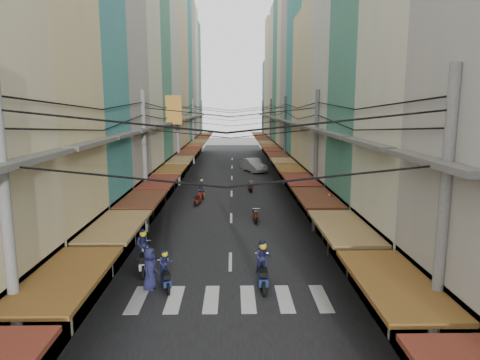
{
  "coord_description": "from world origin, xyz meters",
  "views": [
    {
      "loc": [
        0.15,
        -21.29,
        7.27
      ],
      "look_at": [
        0.58,
        5.45,
        2.66
      ],
      "focal_mm": 32.0,
      "sensor_mm": 36.0,
      "label": 1
    }
  ],
  "objects": [
    {
      "name": "market_umbrella",
      "position": [
        6.34,
        -5.85,
        2.27
      ],
      "size": [
        2.44,
        2.44,
        2.57
      ],
      "color": "#B2B2B7",
      "rests_on": "ground"
    },
    {
      "name": "traffic_sign",
      "position": [
        4.78,
        -1.27,
        2.37
      ],
      "size": [
        0.1,
        0.7,
        3.21
      ],
      "color": "gray",
      "rests_on": "ground"
    },
    {
      "name": "parked_scooters",
      "position": [
        4.92,
        -4.33,
        0.47
      ],
      "size": [
        12.77,
        12.39,
        0.98
      ],
      "color": "black",
      "rests_on": "ground"
    },
    {
      "name": "moving_scooters",
      "position": [
        -1.32,
        1.08,
        0.54
      ],
      "size": [
        5.85,
        21.72,
        1.98
      ],
      "color": "black",
      "rests_on": "ground"
    },
    {
      "name": "building_row_left",
      "position": [
        -7.92,
        16.56,
        9.78
      ],
      "size": [
        7.8,
        67.67,
        23.7
      ],
      "color": "beige",
      "rests_on": "ground"
    },
    {
      "name": "sidewalk_right",
      "position": [
        6.5,
        20.0,
        0.03
      ],
      "size": [
        3.0,
        80.0,
        0.06
      ],
      "primitive_type": "cube",
      "color": "gray",
      "rests_on": "ground"
    },
    {
      "name": "white_car",
      "position": [
        2.43,
        26.26,
        0.0
      ],
      "size": [
        5.65,
        3.79,
        1.86
      ],
      "primitive_type": "imported",
      "rotation": [
        0.0,
        0.0,
        0.36
      ],
      "color": "silver",
      "rests_on": "ground"
    },
    {
      "name": "pedestrians",
      "position": [
        -4.62,
        2.81,
        1.06
      ],
      "size": [
        14.14,
        20.16,
        2.2
      ],
      "color": "black",
      "rests_on": "ground"
    },
    {
      "name": "bicycle",
      "position": [
        6.12,
        -1.39,
        0.0
      ],
      "size": [
        1.55,
        1.08,
        1.0
      ],
      "primitive_type": "imported",
      "rotation": [
        0.0,
        0.0,
        1.16
      ],
      "color": "black",
      "rests_on": "ground"
    },
    {
      "name": "building_row_right",
      "position": [
        7.92,
        16.45,
        9.41
      ],
      "size": [
        7.8,
        68.98,
        22.59
      ],
      "color": "teal",
      "rests_on": "ground"
    },
    {
      "name": "ground",
      "position": [
        0.0,
        0.0,
        0.0
      ],
      "size": [
        160.0,
        160.0,
        0.0
      ],
      "primitive_type": "plane",
      "color": "slate",
      "rests_on": "ground"
    },
    {
      "name": "road",
      "position": [
        0.0,
        20.0,
        0.01
      ],
      "size": [
        10.0,
        80.0,
        0.02
      ],
      "primitive_type": "cube",
      "color": "black",
      "rests_on": "ground"
    },
    {
      "name": "crosswalk",
      "position": [
        -0.0,
        -6.0,
        0.03
      ],
      "size": [
        7.55,
        2.4,
        0.01
      ],
      "color": "silver",
      "rests_on": "ground"
    },
    {
      "name": "utility_poles",
      "position": [
        0.0,
        15.01,
        6.59
      ],
      "size": [
        10.2,
        66.13,
        8.2
      ],
      "color": "gray",
      "rests_on": "ground"
    },
    {
      "name": "sidewalk_left",
      "position": [
        -6.5,
        20.0,
        0.03
      ],
      "size": [
        3.0,
        80.0,
        0.06
      ],
      "primitive_type": "cube",
      "color": "gray",
      "rests_on": "ground"
    }
  ]
}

